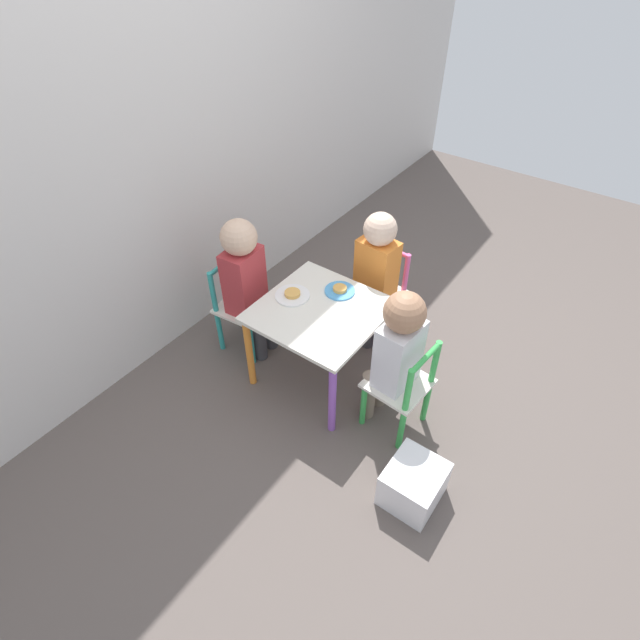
% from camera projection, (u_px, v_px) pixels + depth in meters
% --- Properties ---
extents(ground_plane, '(6.00, 6.00, 0.00)m').
position_uv_depth(ground_plane, '(320.00, 374.00, 2.66)').
color(ground_plane, '#5B514C').
extents(house_wall, '(6.00, 0.06, 2.60)m').
position_uv_depth(house_wall, '(160.00, 86.00, 2.17)').
color(house_wall, silver).
rests_on(house_wall, ground_plane).
extents(kids_table, '(0.57, 0.57, 0.45)m').
position_uv_depth(kids_table, '(320.00, 320.00, 2.40)').
color(kids_table, silver).
rests_on(kids_table, ground_plane).
extents(chair_pink, '(0.28, 0.28, 0.52)m').
position_uv_depth(chair_pink, '(379.00, 294.00, 2.76)').
color(chair_pink, silver).
rests_on(chair_pink, ground_plane).
extents(chair_teal, '(0.28, 0.28, 0.52)m').
position_uv_depth(chair_teal, '(241.00, 307.00, 2.67)').
color(chair_teal, silver).
rests_on(chair_teal, ground_plane).
extents(chair_green, '(0.28, 0.28, 0.52)m').
position_uv_depth(chair_green, '(402.00, 388.00, 2.25)').
color(chair_green, silver).
rests_on(chair_green, ground_plane).
extents(child_right, '(0.22, 0.21, 0.77)m').
position_uv_depth(child_right, '(375.00, 267.00, 2.59)').
color(child_right, '#38383D').
rests_on(child_right, ground_plane).
extents(child_back, '(0.21, 0.23, 0.80)m').
position_uv_depth(child_back, '(246.00, 276.00, 2.49)').
color(child_back, '#38383D').
rests_on(child_back, ground_plane).
extents(child_front, '(0.21, 0.23, 0.77)m').
position_uv_depth(child_front, '(396.00, 348.00, 2.13)').
color(child_front, '#7A6B5B').
rests_on(child_front, ground_plane).
extents(plate_right, '(0.15, 0.15, 0.03)m').
position_uv_depth(plate_right, '(340.00, 290.00, 2.45)').
color(plate_right, '#4C9EE0').
rests_on(plate_right, kids_table).
extents(plate_back, '(0.17, 0.17, 0.03)m').
position_uv_depth(plate_back, '(292.00, 295.00, 2.42)').
color(plate_back, white).
rests_on(plate_back, kids_table).
extents(storage_bin, '(0.24, 0.22, 0.19)m').
position_uv_depth(storage_bin, '(413.00, 484.00, 2.07)').
color(storage_bin, silver).
rests_on(storage_bin, ground_plane).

